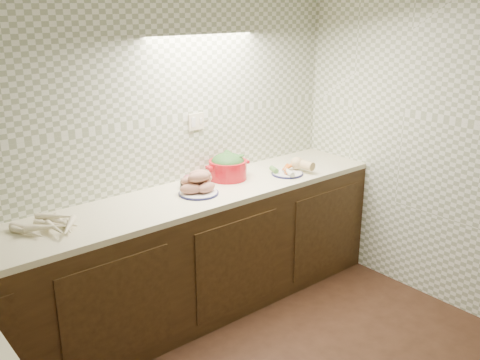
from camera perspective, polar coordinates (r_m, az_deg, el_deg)
room at (r=2.17m, az=10.73°, el=4.41°), size 3.60×3.60×2.60m
parsnip_pile at (r=3.22m, az=-19.34°, el=-4.73°), size 0.35×0.38×0.07m
sweet_potato_plate at (r=3.63m, az=-4.49°, el=-0.50°), size 0.28×0.27×0.16m
onion_bowl at (r=3.76m, az=-5.44°, el=-0.30°), size 0.13×0.13×0.10m
dutch_oven at (r=3.92m, az=-1.31°, el=1.45°), size 0.35×0.31×0.19m
veg_plate at (r=4.08m, az=5.48°, el=1.29°), size 0.29×0.24×0.11m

